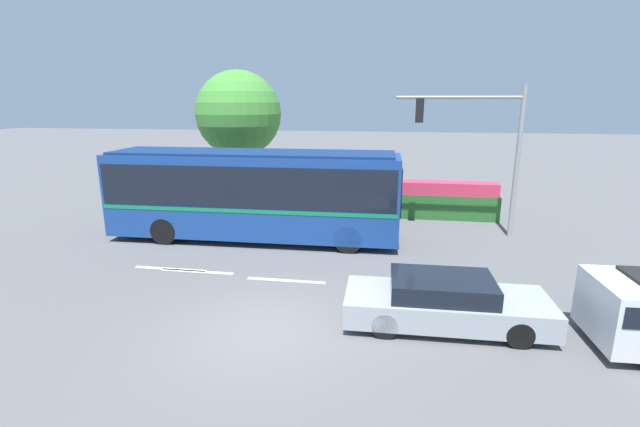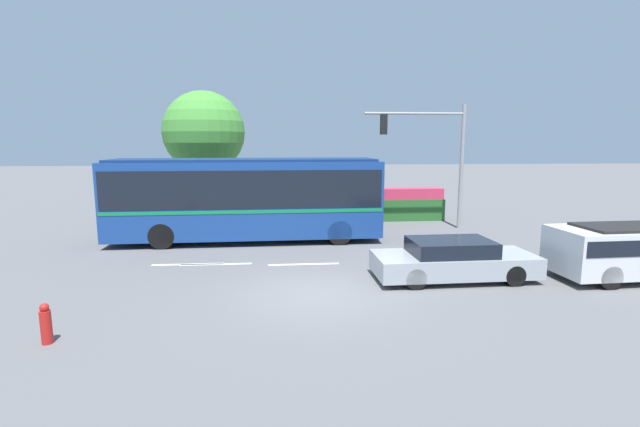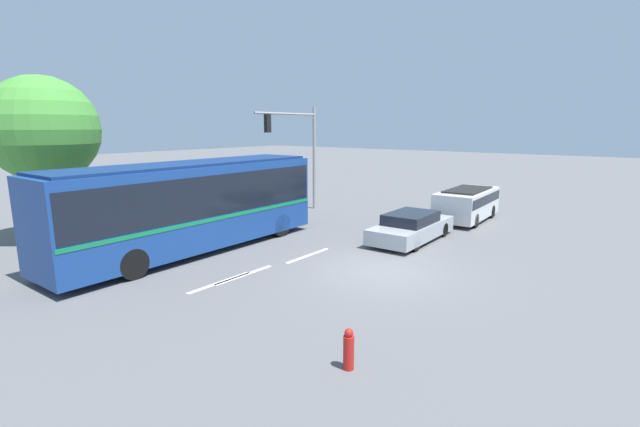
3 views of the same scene
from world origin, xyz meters
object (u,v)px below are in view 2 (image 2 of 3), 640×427
city_bus (246,195)px  sedan_foreground (453,260)px  suv_left_lane (634,248)px  traffic_light_pole (437,148)px  fire_hydrant (46,324)px  street_tree_left (204,132)px

city_bus → sedan_foreground: size_ratio=2.30×
sedan_foreground → city_bus: bearing=136.8°
suv_left_lane → traffic_light_pole: bearing=109.8°
traffic_light_pole → fire_hydrant: size_ratio=6.77×
traffic_light_pole → fire_hydrant: bearing=43.3°
suv_left_lane → street_tree_left: 19.45m
traffic_light_pole → sedan_foreground: bearing=74.7°
suv_left_lane → traffic_light_pole: traffic_light_pole is taller
city_bus → sedan_foreground: 8.94m
city_bus → sedan_foreground: bearing=-43.0°
sedan_foreground → suv_left_lane: size_ratio=0.99×
suv_left_lane → traffic_light_pole: (-3.29, 8.27, 2.86)m
city_bus → suv_left_lane: (11.98, -6.34, -0.99)m
suv_left_lane → fire_hydrant: suv_left_lane is taller
traffic_light_pole → suv_left_lane: bearing=111.7°
city_bus → sedan_foreground: city_bus is taller
sedan_foreground → traffic_light_pole: (2.16, 7.87, 3.23)m
traffic_light_pole → street_tree_left: size_ratio=0.86×
city_bus → fire_hydrant: city_bus is taller
street_tree_left → fire_hydrant: bearing=-93.1°
traffic_light_pole → street_tree_left: bearing=-20.0°
suv_left_lane → street_tree_left: size_ratio=0.72×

